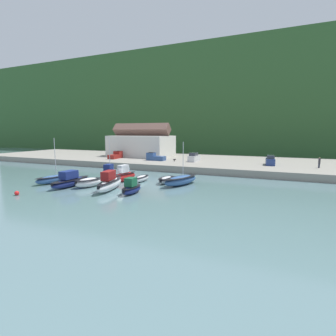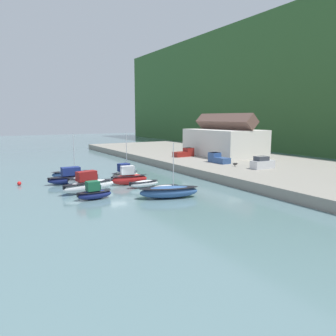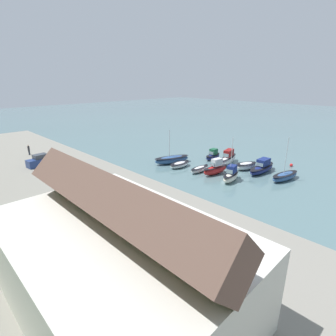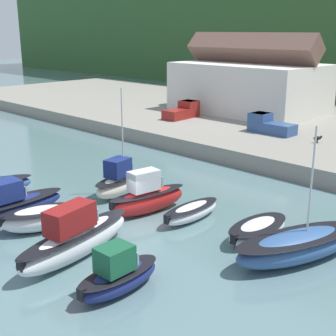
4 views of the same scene
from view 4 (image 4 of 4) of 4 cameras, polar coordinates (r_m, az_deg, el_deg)
The scene contains 14 objects.
ground_plane at distance 28.69m, azimuth -4.70°, elevation -7.17°, with size 320.00×320.00×0.00m, color slate.
harbor_clubhouse at distance 60.54m, azimuth 9.84°, elevation 10.05°, with size 17.92×11.61×9.71m.
moored_boat_0 at distance 33.72m, azimuth -5.85°, elevation -1.64°, with size 2.68×5.28×7.67m.
moored_boat_1 at distance 30.30m, azimuth -2.56°, elevation -3.58°, with size 2.26×5.89×2.92m.
moored_boat_2 at distance 29.40m, azimuth 2.85°, elevation -5.35°, with size 1.55×4.73×1.03m.
moored_boat_3 at distance 27.33m, azimuth 10.86°, elevation -7.39°, with size 2.12×4.80×1.04m.
moored_boat_4 at distance 25.29m, azimuth 15.51°, elevation -9.10°, with size 4.73×8.07×7.06m.
moored_boat_6 at distance 30.94m, azimuth -19.35°, elevation -4.42°, with size 2.15×7.99×2.57m.
moored_boat_7 at distance 28.91m, azimuth -15.35°, elevation -5.89°, with size 3.33×4.99×1.45m.
moored_boat_8 at distance 25.00m, azimuth -11.18°, elevation -8.38°, with size 3.26×7.99×2.98m.
moored_boat_9 at distance 21.82m, azimuth -6.11°, elevation -12.87°, with size 1.85×4.54×2.32m.
pickup_truck_0 at distance 55.62m, azimuth 1.91°, elevation 6.99°, with size 2.17×4.81×1.90m.
pickup_truck_1 at distance 48.46m, azimuth 12.12°, elevation 5.20°, with size 4.74×2.02×1.90m.
dog_on_quay at distance 45.19m, azimuth 17.79°, elevation 3.49°, with size 0.69×0.83×0.68m.
Camera 4 is at (20.02, -17.01, 11.53)m, focal length 50.00 mm.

